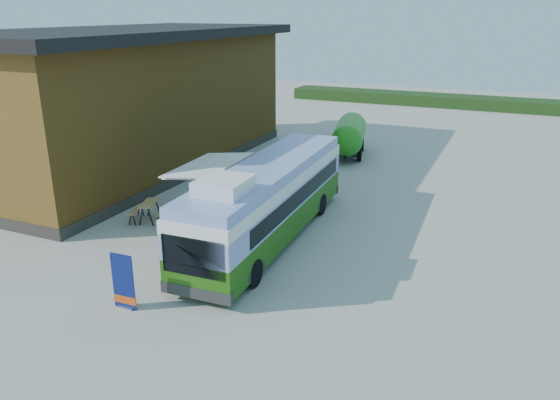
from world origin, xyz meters
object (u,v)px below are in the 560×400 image
at_px(picnic_table, 149,207).
at_px(slurry_tanker, 349,134).
at_px(person_b, 245,180).
at_px(banner, 124,286).
at_px(person_a, 231,194).
at_px(bus, 268,199).

height_order(picnic_table, slurry_tanker, slurry_tanker).
bearing_deg(picnic_table, person_b, 41.27).
height_order(picnic_table, person_b, person_b).
distance_m(person_b, slurry_tanker, 10.05).
distance_m(banner, person_a, 8.38).
relative_size(person_a, slurry_tanker, 0.30).
height_order(person_a, person_b, person_b).
bearing_deg(slurry_tanker, person_a, -110.86).
height_order(person_b, slurry_tanker, slurry_tanker).
relative_size(picnic_table, person_a, 1.00).
bearing_deg(person_b, banner, 31.52).
distance_m(picnic_table, person_b, 4.74).
bearing_deg(person_b, person_a, 34.57).
xyz_separation_m(banner, picnic_table, (-3.67, 6.13, -0.11)).
bearing_deg(banner, bus, 73.23).
distance_m(bus, banner, 6.69).
relative_size(person_b, slurry_tanker, 0.31).
xyz_separation_m(banner, person_a, (-0.98, 8.32, 0.18)).
xyz_separation_m(banner, slurry_tanker, (0.68, 20.08, 0.59)).
bearing_deg(banner, slurry_tanker, 85.83).
bearing_deg(person_a, banner, -127.97).
bearing_deg(slurry_tanker, banner, -104.78).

